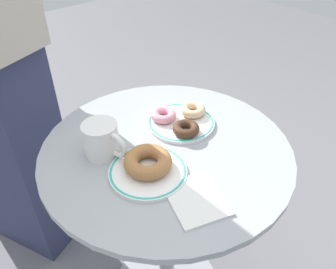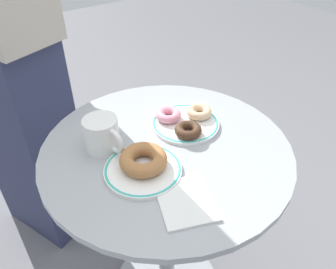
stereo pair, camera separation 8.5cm
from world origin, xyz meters
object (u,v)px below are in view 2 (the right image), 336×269
(cafe_table, at_px, (167,210))
(donut_chocolate, at_px, (187,129))
(coffee_mug, at_px, (103,135))
(donut_cinnamon, at_px, (143,160))
(paper_napkin, at_px, (185,201))
(donut_pink_frosted, at_px, (168,115))
(plate_left, at_px, (143,170))
(donut_glazed, at_px, (199,112))
(plate_right, at_px, (186,123))
(person_figure, at_px, (3,55))

(cafe_table, relative_size, donut_chocolate, 9.71)
(donut_chocolate, bearing_deg, coffee_mug, 158.47)
(donut_cinnamon, xyz_separation_m, coffee_mug, (-0.04, 0.12, 0.02))
(donut_cinnamon, xyz_separation_m, paper_napkin, (0.02, -0.14, -0.03))
(coffee_mug, bearing_deg, donut_pink_frosted, 0.95)
(plate_left, xyz_separation_m, donut_glazed, (0.25, 0.10, 0.02))
(plate_right, relative_size, donut_glazed, 2.61)
(donut_cinnamon, bearing_deg, donut_chocolate, 14.76)
(person_figure, bearing_deg, donut_pink_frosted, -58.31)
(plate_left, distance_m, donut_glazed, 0.27)
(person_figure, bearing_deg, plate_right, -58.00)
(paper_napkin, xyz_separation_m, coffee_mug, (-0.06, 0.27, 0.04))
(cafe_table, height_order, donut_cinnamon, donut_cinnamon)
(donut_pink_frosted, distance_m, paper_napkin, 0.30)
(donut_cinnamon, height_order, coffee_mug, coffee_mug)
(donut_glazed, bearing_deg, coffee_mug, 173.23)
(donut_glazed, xyz_separation_m, donut_pink_frosted, (-0.08, 0.04, 0.00))
(plate_left, relative_size, donut_chocolate, 2.56)
(plate_left, xyz_separation_m, coffee_mug, (-0.04, 0.13, 0.04))
(cafe_table, xyz_separation_m, coffee_mug, (-0.14, 0.09, 0.30))
(donut_chocolate, distance_m, coffee_mug, 0.22)
(cafe_table, distance_m, plate_right, 0.28)
(cafe_table, bearing_deg, donut_chocolate, 3.56)
(cafe_table, relative_size, plate_left, 3.78)
(donut_chocolate, height_order, paper_napkin, donut_chocolate)
(plate_left, xyz_separation_m, plate_right, (0.20, 0.09, 0.00))
(coffee_mug, bearing_deg, person_figure, 101.82)
(donut_glazed, distance_m, person_figure, 0.67)
(donut_chocolate, xyz_separation_m, paper_napkin, (-0.14, -0.18, -0.02))
(paper_napkin, bearing_deg, donut_glazed, 46.13)
(plate_right, height_order, paper_napkin, plate_right)
(coffee_mug, height_order, person_figure, person_figure)
(cafe_table, distance_m, donut_chocolate, 0.29)
(person_figure, bearing_deg, donut_cinnamon, -76.66)
(person_figure, bearing_deg, coffee_mug, -78.18)
(coffee_mug, bearing_deg, paper_napkin, -76.60)
(cafe_table, xyz_separation_m, plate_left, (-0.10, -0.05, 0.26))
(donut_cinnamon, relative_size, donut_chocolate, 1.57)
(plate_right, height_order, coffee_mug, coffee_mug)
(donut_chocolate, bearing_deg, plate_left, -163.55)
(donut_cinnamon, distance_m, donut_pink_frosted, 0.21)
(cafe_table, bearing_deg, coffee_mug, 147.65)
(donut_chocolate, xyz_separation_m, person_figure, (-0.31, 0.59, 0.08))
(cafe_table, height_order, plate_right, plate_right)
(cafe_table, bearing_deg, donut_cinnamon, -157.28)
(donut_glazed, bearing_deg, paper_napkin, -133.87)
(plate_left, xyz_separation_m, donut_pink_frosted, (0.17, 0.14, 0.02))
(plate_right, distance_m, paper_napkin, 0.28)
(coffee_mug, bearing_deg, cafe_table, -32.35)
(donut_cinnamon, distance_m, paper_napkin, 0.14)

